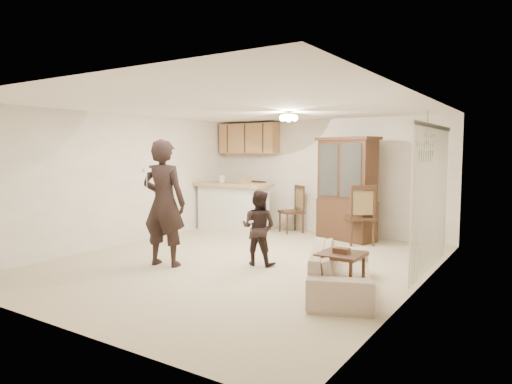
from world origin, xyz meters
The scene contains 23 objects.
floor centered at (0.00, 0.00, 0.00)m, with size 6.50×6.50×0.00m, color #C3B593.
ceiling centered at (0.00, 0.00, 2.50)m, with size 5.50×6.50×0.02m, color white.
wall_back centered at (0.00, 3.25, 1.25)m, with size 5.50×0.02×2.50m, color white.
wall_front centered at (0.00, -3.25, 1.25)m, with size 5.50×0.02×2.50m, color white.
wall_left centered at (-2.75, 0.00, 1.25)m, with size 0.02×6.50×2.50m, color white.
wall_right centered at (2.75, 0.00, 1.25)m, with size 0.02×6.50×2.50m, color white.
breakfast_bar centered at (-1.85, 2.35, 0.50)m, with size 1.60×0.55×1.00m, color silver.
bar_top centered at (-1.85, 2.35, 1.05)m, with size 1.75×0.70×0.08m, color tan.
upper_cabinets centered at (-1.90, 3.07, 2.10)m, with size 1.50×0.34×0.70m, color #997043.
vertical_blinds centered at (2.71, 0.90, 1.10)m, with size 0.06×2.30×2.10m, color white, non-canonical shape.
ceiling_fixture centered at (0.20, 1.20, 2.40)m, with size 0.36×0.36×0.20m, color #FFE6BF, non-canonical shape.
hanging_plant centered at (2.30, 2.40, 1.85)m, with size 0.43×0.37×0.48m, color #335923.
plant_cord centered at (2.30, 2.40, 2.17)m, with size 0.01×0.01×0.65m, color black.
sofa centered at (1.94, -0.54, 0.37)m, with size 1.87×0.73×0.73m, color beige.
adult centered at (-0.91, -0.80, 0.90)m, with size 0.66×0.43×1.80m, color black.
child centered at (0.31, 0.04, 0.68)m, with size 0.66×0.51×1.35m, color black.
china_hutch centered at (0.68, 2.78, 1.03)m, with size 1.41×0.89×2.08m.
side_table centered at (2.06, -0.82, 0.29)m, with size 0.52×0.52×0.63m.
chair_bar centered at (-1.50, 2.59, 0.32)m, with size 0.60×0.60×1.13m.
chair_hutch_left centered at (-0.64, 2.88, 0.29)m, with size 0.64×0.64×1.04m.
chair_hutch_right centered at (1.08, 2.47, 0.33)m, with size 0.72×0.72×1.16m.
controller_adult centered at (-0.80, -1.25, 1.52)m, with size 0.05×0.17×0.05m, color white.
controller_child centered at (0.35, -0.23, 0.73)m, with size 0.03×0.10×0.03m, color white.
Camera 1 is at (4.14, -5.95, 1.79)m, focal length 32.00 mm.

